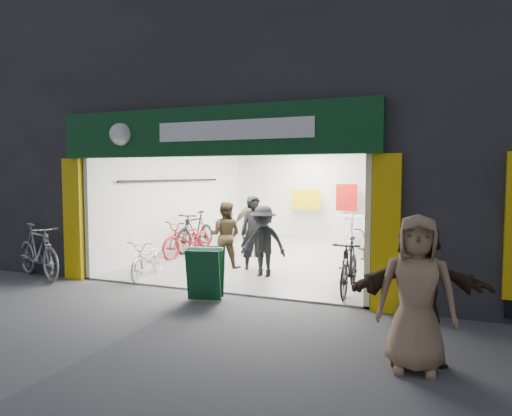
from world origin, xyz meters
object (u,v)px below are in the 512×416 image
Objects in this scene: parked_bike at (38,251)px; sandwich_board at (206,272)px; bike_left_front at (149,259)px; bike_right_front at (349,266)px; pedestrian_near at (416,293)px.

parked_bike reaches higher than sandwich_board.
sandwich_board is (1.98, -1.10, 0.09)m from bike_left_front.
bike_right_front reaches higher than bike_left_front.
parked_bike is at bearing 162.34° from pedestrian_near.
pedestrian_near is at bearing -37.41° from bike_left_front.
parked_bike is (-6.53, -1.18, 0.07)m from bike_right_front.
pedestrian_near reaches higher than bike_left_front.
bike_right_front is 6.63m from parked_bike.
parked_bike is at bearing 163.40° from sandwich_board.
bike_left_front is 0.92× the size of bike_right_front.
sandwich_board is (4.21, -0.20, -0.09)m from parked_bike.
bike_right_front is 3.40m from pedestrian_near.
bike_left_front is 1.74× the size of sandwich_board.
bike_left_front is at bearing -47.06° from parked_bike.
bike_left_front is 0.90× the size of pedestrian_near.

